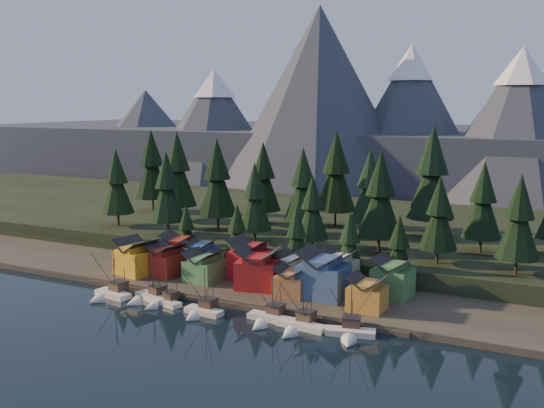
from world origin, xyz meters
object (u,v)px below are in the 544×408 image
at_px(boat_0, 109,287).
at_px(boat_3, 201,305).
at_px(house_front_0, 136,256).
at_px(boat_4, 268,313).
at_px(boat_2, 162,297).
at_px(house_front_1, 166,259).
at_px(boat_1, 147,291).
at_px(boat_5, 299,320).
at_px(boat_6, 350,326).
at_px(house_back_1, 201,255).
at_px(house_back_0, 180,249).

height_order(boat_0, boat_3, boat_0).
bearing_deg(house_front_0, boat_4, -3.09).
bearing_deg(boat_4, boat_2, -173.45).
bearing_deg(house_front_1, boat_1, -59.18).
xyz_separation_m(boat_2, boat_3, (11.13, -1.51, 0.34)).
relative_size(boat_0, boat_5, 1.07).
height_order(boat_6, house_back_1, boat_6).
distance_m(boat_3, house_front_0, 32.88).
bearing_deg(house_back_1, boat_0, -121.74).
bearing_deg(boat_5, house_front_0, 171.18).
relative_size(boat_6, house_front_0, 1.10).
relative_size(boat_0, boat_2, 1.24).
height_order(boat_4, house_back_0, house_back_0).
distance_m(boat_0, boat_2, 14.21).
bearing_deg(boat_2, house_front_0, 158.71).
distance_m(boat_2, boat_4, 25.87).
xyz_separation_m(boat_3, boat_6, (32.45, 2.23, 0.00)).
relative_size(boat_5, house_back_0, 1.16).
xyz_separation_m(boat_4, house_back_1, (-29.79, 21.24, 4.03)).
height_order(house_back_0, house_back_1, house_back_0).
xyz_separation_m(boat_6, house_back_0, (-55.06, 22.87, 4.10)).
xyz_separation_m(boat_3, house_back_1, (-15.06, 23.67, 3.80)).
distance_m(boat_2, boat_3, 11.23).
height_order(boat_0, boat_1, boat_0).
bearing_deg(boat_4, boat_5, -4.41).
height_order(boat_0, boat_6, boat_0).
bearing_deg(boat_3, boat_2, 177.49).
relative_size(boat_5, house_front_1, 1.25).
bearing_deg(boat_1, house_front_0, 155.06).
height_order(boat_1, house_back_0, house_back_0).
height_order(boat_1, boat_6, boat_6).
height_order(boat_3, house_back_0, house_back_0).
distance_m(house_back_0, house_back_1, 7.69).
relative_size(boat_3, house_front_0, 1.05).
distance_m(boat_5, boat_6, 10.44).
bearing_deg(boat_1, boat_2, 6.57).
distance_m(house_front_0, house_back_0, 11.94).
height_order(boat_0, house_back_0, boat_0).
distance_m(boat_2, house_front_0, 22.80).
distance_m(boat_5, house_back_0, 50.79).
distance_m(boat_1, boat_3, 16.21).
bearing_deg(house_front_1, boat_5, -9.52).
xyz_separation_m(boat_1, house_back_0, (-6.60, 22.53, 4.15)).
distance_m(boat_2, boat_6, 43.59).
xyz_separation_m(boat_5, boat_6, (10.40, 0.94, 0.15)).
distance_m(boat_5, house_back_1, 43.52).
distance_m(boat_0, boat_3, 25.28).
distance_m(boat_4, house_back_0, 43.89).
height_order(boat_2, boat_5, boat_5).
xyz_separation_m(boat_5, house_back_1, (-37.11, 22.39, 3.95)).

